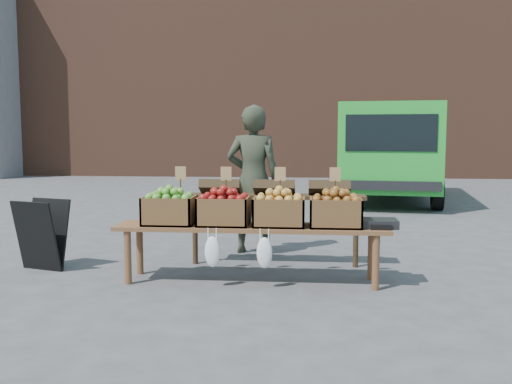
# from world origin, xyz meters

# --- Properties ---
(ground) EXTENTS (80.00, 80.00, 0.00)m
(ground) POSITION_xyz_m (0.00, 0.00, 0.00)
(ground) COLOR #4B4B4E
(brick_building) EXTENTS (24.00, 4.00, 10.00)m
(brick_building) POSITION_xyz_m (0.00, 15.00, 5.00)
(brick_building) COLOR brown
(brick_building) RESTS_ON ground
(delivery_van) EXTENTS (2.64, 4.79, 2.05)m
(delivery_van) POSITION_xyz_m (1.51, 6.92, 1.02)
(delivery_van) COLOR green
(delivery_van) RESTS_ON ground
(vendor) EXTENTS (0.70, 0.49, 1.82)m
(vendor) POSITION_xyz_m (-0.90, 1.22, 0.91)
(vendor) COLOR #2E3325
(vendor) RESTS_ON ground
(chalkboard_sign) EXTENTS (0.57, 0.41, 0.78)m
(chalkboard_sign) POSITION_xyz_m (-3.10, 0.13, 0.39)
(chalkboard_sign) COLOR black
(chalkboard_sign) RESTS_ON ground
(back_table) EXTENTS (2.10, 0.44, 1.04)m
(back_table) POSITION_xyz_m (-0.60, 0.56, 0.52)
(back_table) COLOR #352616
(back_table) RESTS_ON ground
(display_bench) EXTENTS (2.70, 0.56, 0.57)m
(display_bench) POSITION_xyz_m (-0.79, -0.16, 0.28)
(display_bench) COLOR brown
(display_bench) RESTS_ON ground
(crate_golden_apples) EXTENTS (0.50, 0.40, 0.28)m
(crate_golden_apples) POSITION_xyz_m (-1.61, -0.16, 0.71)
(crate_golden_apples) COLOR #518F2C
(crate_golden_apples) RESTS_ON display_bench
(crate_russet_pears) EXTENTS (0.50, 0.40, 0.28)m
(crate_russet_pears) POSITION_xyz_m (-1.06, -0.16, 0.71)
(crate_russet_pears) COLOR #680D04
(crate_russet_pears) RESTS_ON display_bench
(crate_red_apples) EXTENTS (0.50, 0.40, 0.28)m
(crate_red_apples) POSITION_xyz_m (-0.51, -0.16, 0.71)
(crate_red_apples) COLOR #B48F2B
(crate_red_apples) RESTS_ON display_bench
(crate_green_apples) EXTENTS (0.50, 0.40, 0.28)m
(crate_green_apples) POSITION_xyz_m (0.04, -0.16, 0.71)
(crate_green_apples) COLOR olive
(crate_green_apples) RESTS_ON display_bench
(weighing_scale) EXTENTS (0.34, 0.30, 0.08)m
(weighing_scale) POSITION_xyz_m (0.46, -0.16, 0.61)
(weighing_scale) COLOR black
(weighing_scale) RESTS_ON display_bench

